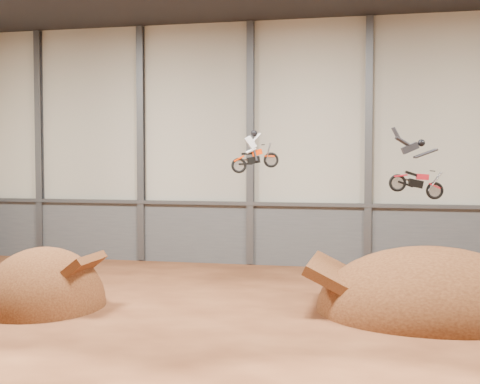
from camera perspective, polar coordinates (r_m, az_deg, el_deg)
name	(u,v)px	position (r m, az deg, el deg)	size (l,w,h in m)	color
floor	(257,334)	(24.04, 1.46, -12.02)	(40.00, 40.00, 0.00)	#522816
back_wall	(309,143)	(38.05, 5.89, 4.15)	(40.00, 0.10, 14.00)	#BBB8A6
lower_band_back	(308,236)	(38.21, 5.83, -3.75)	(39.80, 0.18, 3.50)	#505358
steel_rail	(308,205)	(37.89, 5.82, -1.07)	(39.80, 0.35, 0.20)	#47494F
steel_column_0	(39,145)	(43.15, -16.75, 3.90)	(0.40, 0.36, 13.90)	#47494F
steel_column_1	(141,144)	(40.29, -8.44, 4.06)	(0.40, 0.36, 13.90)	#47494F
steel_column_2	(250,144)	(38.40, 0.90, 4.15)	(0.40, 0.36, 13.90)	#47494F
steel_column_3	(369,143)	(37.60, 10.92, 4.12)	(0.40, 0.36, 13.90)	#47494F
takeoff_ramp	(43,307)	(29.27, -16.43, -9.41)	(5.00, 5.77, 5.00)	#412010
landing_ramp	(431,313)	(28.23, 15.99, -9.86)	(9.17, 8.12, 5.29)	#412010
fmx_rider_a	(256,148)	(30.18, 1.40, 3.74)	(2.17, 0.82, 1.96)	#EE3200
fmx_rider_b	(415,164)	(27.39, 14.68, 2.33)	(2.90, 0.83, 2.49)	red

